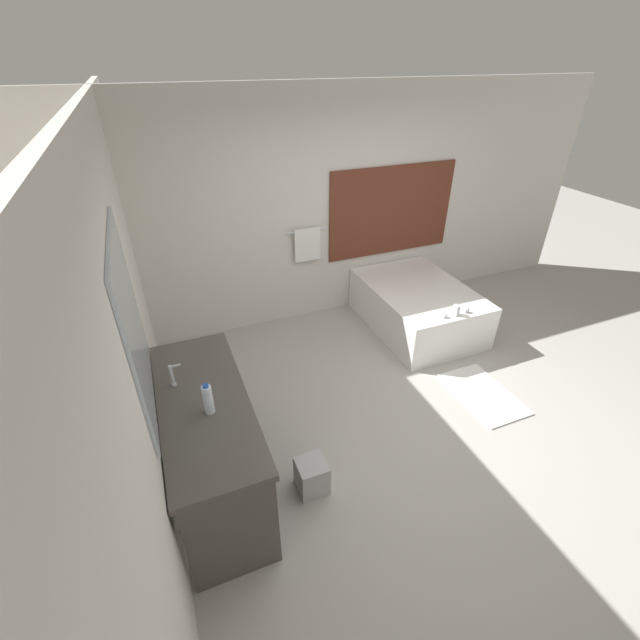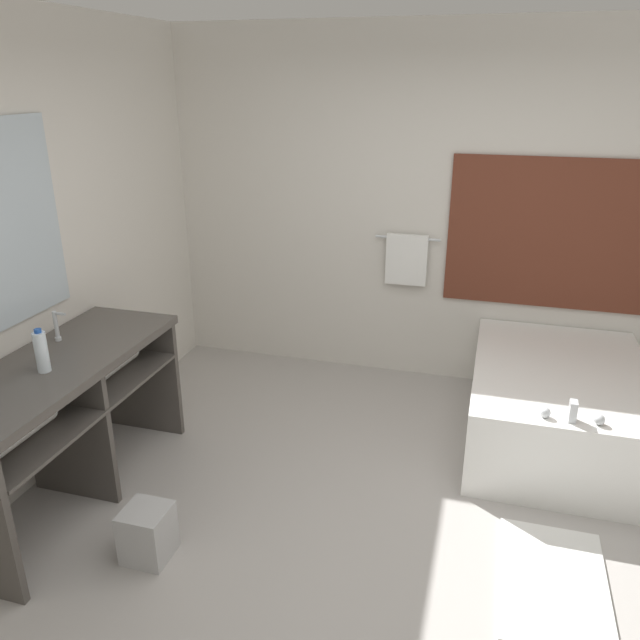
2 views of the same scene
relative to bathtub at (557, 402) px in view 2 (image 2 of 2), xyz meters
name	(u,v)px [view 2 (image 2 of 2)]	position (x,y,z in m)	size (l,w,h in m)	color
ground_plane	(392,559)	(-0.85, -1.41, -0.30)	(16.00, 16.00, 0.00)	#A8A39E
wall_back_with_blinds	(454,214)	(-0.82, 0.82, 1.05)	(7.40, 0.13, 2.70)	silver
vanity_counter	(66,397)	(-2.73, -1.36, 0.34)	(0.61, 1.60, 0.87)	#4C4742
sink_faucet	(57,326)	(-2.90, -1.14, 0.66)	(0.09, 0.04, 0.18)	silver
bathtub	(557,402)	(0.00, 0.00, 0.00)	(1.10, 1.57, 0.66)	white
water_bottle_1	(41,352)	(-2.70, -1.51, 0.69)	(0.07, 0.07, 0.24)	white
waste_bin	(148,533)	(-2.06, -1.72, -0.16)	(0.23, 0.23, 0.28)	#B2B2B2
bath_mat	(553,583)	(-0.06, -1.36, -0.29)	(0.51, 0.83, 0.02)	white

